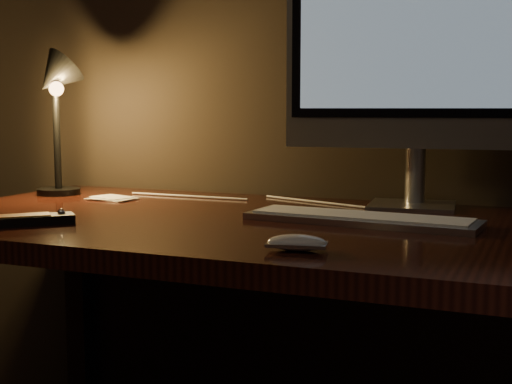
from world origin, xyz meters
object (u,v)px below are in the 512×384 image
at_px(desk, 305,278).
at_px(media_remote, 34,219).
at_px(desk_lamp, 55,97).
at_px(keyboard, 361,218).
at_px(mouse, 297,245).
at_px(monitor, 416,46).

height_order(desk, media_remote, media_remote).
bearing_deg(desk_lamp, keyboard, -3.93).
bearing_deg(desk, media_remote, -146.79).
relative_size(media_remote, desk_lamp, 0.39).
distance_m(desk, mouse, 0.38).
height_order(desk, monitor, monitor).
bearing_deg(media_remote, desk, -12.25).
distance_m(monitor, media_remote, 0.87).
bearing_deg(monitor, keyboard, -107.61).
distance_m(mouse, desk_lamp, 0.91).
xyz_separation_m(desk, desk_lamp, (-0.68, 0.08, 0.38)).
distance_m(keyboard, media_remote, 0.63).
xyz_separation_m(monitor, mouse, (-0.08, -0.55, -0.34)).
bearing_deg(desk, keyboard, -15.33).
relative_size(mouse, desk_lamp, 0.26).
xyz_separation_m(monitor, desk_lamp, (-0.86, -0.13, -0.11)).
xyz_separation_m(desk, mouse, (0.10, -0.34, 0.14)).
relative_size(desk, media_remote, 11.30).
height_order(keyboard, desk_lamp, desk_lamp).
height_order(keyboard, mouse, mouse).
distance_m(monitor, desk_lamp, 0.87).
height_order(desk, mouse, mouse).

